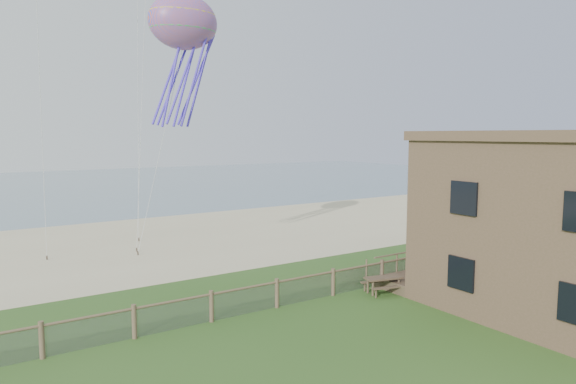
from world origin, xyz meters
The scene contains 7 objects.
ground centered at (0.00, 0.00, 0.00)m, with size 160.00×160.00×0.00m, color #2B501B.
sand_beach centered at (0.00, 22.00, 0.00)m, with size 72.00×20.00×0.02m, color #BDB088.
ocean centered at (0.00, 66.00, 0.00)m, with size 160.00×68.00×0.02m, color slate.
chainlink_fence centered at (0.00, 6.00, 0.55)m, with size 36.20×0.20×1.25m, color #4E3A2C, non-canonical shape.
motel_deck centered at (13.00, 5.00, 0.25)m, with size 15.00×2.00×0.50m, color brown.
picnic_table centered at (5.15, 5.00, 0.36)m, with size 1.72×1.30×0.73m, color brown, non-canonical shape.
octopus_kite centered at (0.00, 15.60, 11.42)m, with size 3.72×2.63×7.67m, color #F85D27, non-canonical shape.
Camera 1 is at (-11.11, -11.73, 7.24)m, focal length 32.00 mm.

